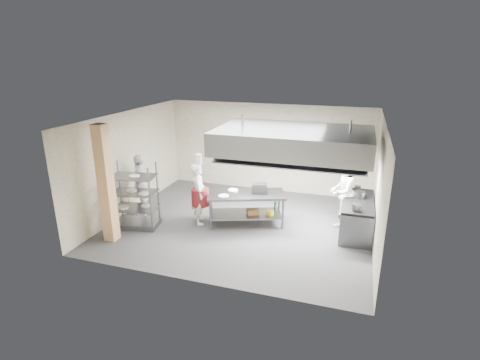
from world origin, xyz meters
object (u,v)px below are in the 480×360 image
(chef_head, at_px, (199,194))
(griddle, at_px, (260,188))
(pass_rack, at_px, (135,196))
(island, at_px, (246,209))
(chef_plating, at_px, (141,185))
(chef_line, at_px, (341,192))
(cooking_range, at_px, (357,217))
(stockpot, at_px, (360,195))

(chef_head, distance_m, griddle, 1.69)
(chef_head, bearing_deg, pass_rack, 89.48)
(chef_head, bearing_deg, island, -101.60)
(chef_plating, bearing_deg, chef_line, 77.42)
(island, xyz_separation_m, chef_head, (-1.27, -0.32, 0.41))
(chef_line, bearing_deg, cooking_range, 71.51)
(cooking_range, xyz_separation_m, chef_head, (-4.23, -0.78, 0.45))
(cooking_range, bearing_deg, griddle, -175.48)
(pass_rack, bearing_deg, chef_plating, 99.27)
(chef_head, xyz_separation_m, chef_plating, (-1.85, 0.04, 0.05))
(cooking_range, bearing_deg, chef_plating, -173.07)
(pass_rack, bearing_deg, chef_head, 14.66)
(island, xyz_separation_m, pass_rack, (-2.84, -1.06, 0.44))
(chef_head, relative_size, chef_line, 0.89)
(cooking_range, height_order, stockpot, stockpot)
(pass_rack, bearing_deg, cooking_range, 4.04)
(cooking_range, distance_m, stockpot, 0.60)
(pass_rack, height_order, cooking_range, pass_rack)
(cooking_range, xyz_separation_m, chef_plating, (-6.08, -0.74, 0.50))
(pass_rack, relative_size, chef_plating, 0.97)
(island, relative_size, griddle, 4.89)
(island, distance_m, chef_line, 2.65)
(chef_head, bearing_deg, chef_plating, 62.94)
(chef_line, bearing_deg, chef_head, -57.63)
(chef_line, bearing_deg, chef_plating, -63.28)
(island, bearing_deg, chef_line, -2.73)
(chef_plating, distance_m, stockpot, 6.17)
(chef_line, height_order, griddle, chef_line)
(chef_head, bearing_deg, stockpot, -103.07)
(chef_plating, distance_m, griddle, 3.48)
(chef_head, distance_m, stockpot, 4.36)
(chef_head, distance_m, chef_plating, 1.85)
(island, relative_size, chef_head, 1.22)
(pass_rack, distance_m, stockpot, 6.06)
(chef_line, xyz_separation_m, stockpot, (0.50, -0.15, 0.02))
(cooking_range, relative_size, chef_line, 1.03)
(griddle, relative_size, stockpot, 1.61)
(cooking_range, height_order, chef_head, chef_head)
(stockpot, bearing_deg, chef_plating, -171.40)
(island, height_order, chef_head, chef_head)
(pass_rack, relative_size, cooking_range, 0.90)
(island, relative_size, cooking_range, 1.06)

